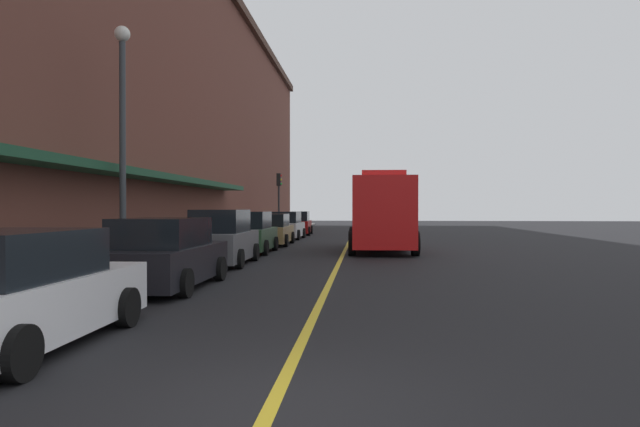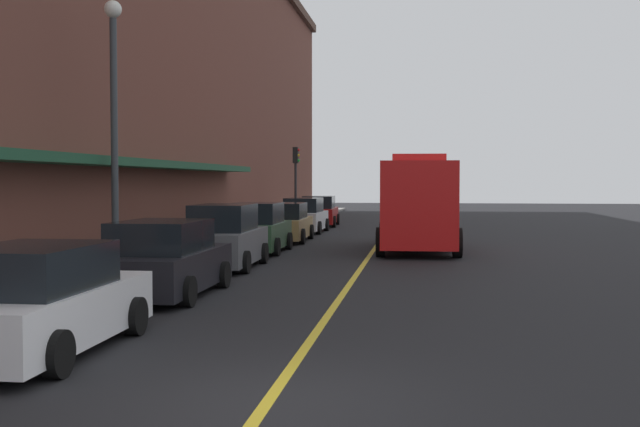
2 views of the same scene
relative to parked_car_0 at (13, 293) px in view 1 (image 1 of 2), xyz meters
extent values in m
plane|color=black|center=(3.88, 22.89, -0.77)|extent=(112.00, 112.00, 0.00)
cube|color=gray|center=(-2.32, 22.89, -0.69)|extent=(2.40, 70.00, 0.15)
cube|color=gold|center=(3.88, 22.89, -0.76)|extent=(0.16, 70.00, 0.01)
cube|color=brown|center=(-8.22, 21.89, 6.99)|extent=(9.39, 64.00, 15.51)
cube|color=#19472D|center=(-2.97, 13.89, 2.33)|extent=(1.20, 22.40, 0.24)
cube|color=silver|center=(0.00, 0.06, -0.19)|extent=(1.92, 4.60, 0.80)
cube|color=black|center=(0.00, -0.17, 0.53)|extent=(1.71, 2.54, 0.65)
cylinder|color=black|center=(-0.96, 1.48, -0.45)|extent=(0.23, 0.64, 0.64)
cylinder|color=black|center=(0.94, 1.49, -0.45)|extent=(0.23, 0.64, 0.64)
cylinder|color=black|center=(0.96, -1.35, -0.45)|extent=(0.23, 0.64, 0.64)
cube|color=black|center=(-0.02, 5.83, -0.17)|extent=(1.89, 4.60, 0.83)
cube|color=black|center=(-0.02, 5.60, 0.58)|extent=(1.70, 2.53, 0.68)
cylinder|color=black|center=(-0.98, 7.25, -0.45)|extent=(0.22, 0.64, 0.64)
cylinder|color=black|center=(0.93, 7.25, -0.45)|extent=(0.22, 0.64, 0.64)
cylinder|color=black|center=(-0.98, 4.40, -0.45)|extent=(0.22, 0.64, 0.64)
cylinder|color=black|center=(0.94, 4.40, -0.45)|extent=(0.22, 0.64, 0.64)
cube|color=#595B60|center=(-0.08, 11.43, -0.12)|extent=(1.80, 4.38, 0.94)
cube|color=black|center=(-0.08, 11.21, 0.73)|extent=(1.60, 2.42, 0.77)
cylinder|color=black|center=(-0.99, 12.76, -0.45)|extent=(0.23, 0.64, 0.64)
cylinder|color=black|center=(0.77, 12.79, -0.45)|extent=(0.23, 0.64, 0.64)
cylinder|color=black|center=(-0.94, 10.06, -0.45)|extent=(0.23, 0.64, 0.64)
cylinder|color=black|center=(0.82, 10.09, -0.45)|extent=(0.23, 0.64, 0.64)
cube|color=#2D5133|center=(-0.17, 16.40, -0.15)|extent=(1.80, 4.21, 0.89)
cube|color=black|center=(-0.17, 16.19, 0.66)|extent=(1.61, 2.32, 0.72)
cylinder|color=black|center=(-1.08, 17.70, -0.45)|extent=(0.22, 0.64, 0.64)
cylinder|color=black|center=(0.71, 17.71, -0.45)|extent=(0.22, 0.64, 0.64)
cylinder|color=black|center=(-1.06, 15.10, -0.45)|extent=(0.22, 0.64, 0.64)
cylinder|color=black|center=(0.73, 15.11, -0.45)|extent=(0.22, 0.64, 0.64)
cube|color=#A5844C|center=(-0.08, 21.53, -0.19)|extent=(1.88, 4.67, 0.80)
cube|color=black|center=(-0.08, 21.30, 0.54)|extent=(1.66, 2.58, 0.66)
cylinder|color=black|center=(-1.01, 22.95, -0.45)|extent=(0.23, 0.64, 0.64)
cylinder|color=black|center=(0.79, 22.99, -0.45)|extent=(0.23, 0.64, 0.64)
cylinder|color=black|center=(-0.96, 20.08, -0.45)|extent=(0.23, 0.64, 0.64)
cylinder|color=black|center=(0.85, 20.12, -0.45)|extent=(0.23, 0.64, 0.64)
cube|color=silver|center=(-0.12, 27.15, -0.17)|extent=(1.88, 4.27, 0.85)
cube|color=black|center=(-0.12, 26.94, 0.60)|extent=(1.67, 2.36, 0.69)
cylinder|color=black|center=(-1.01, 28.48, -0.45)|extent=(0.23, 0.64, 0.64)
cylinder|color=black|center=(0.82, 28.45, -0.45)|extent=(0.23, 0.64, 0.64)
cylinder|color=black|center=(-1.06, 25.86, -0.45)|extent=(0.23, 0.64, 0.64)
cylinder|color=black|center=(0.77, 25.82, -0.45)|extent=(0.23, 0.64, 0.64)
cube|color=maroon|center=(-0.13, 32.86, -0.17)|extent=(1.99, 4.52, 0.84)
cube|color=black|center=(-0.12, 32.64, 0.59)|extent=(1.73, 2.51, 0.69)
cylinder|color=black|center=(-1.10, 34.21, -0.45)|extent=(0.24, 0.65, 0.64)
cylinder|color=black|center=(0.75, 34.28, -0.45)|extent=(0.24, 0.65, 0.64)
cylinder|color=black|center=(-1.01, 31.45, -0.45)|extent=(0.24, 0.65, 0.64)
cylinder|color=black|center=(0.85, 31.51, -0.45)|extent=(0.24, 0.65, 0.64)
cube|color=red|center=(5.55, 15.34, 0.99)|extent=(2.57, 2.15, 2.92)
cube|color=red|center=(5.48, 19.26, 0.88)|extent=(2.62, 5.17, 2.69)
cube|color=red|center=(5.55, 15.34, 2.57)|extent=(1.78, 0.63, 0.24)
cylinder|color=black|center=(6.83, 15.44, -0.27)|extent=(0.32, 1.01, 1.00)
cylinder|color=black|center=(4.26, 15.39, -0.27)|extent=(0.32, 1.01, 1.00)
cylinder|color=black|center=(6.77, 18.64, -0.27)|extent=(0.32, 1.01, 1.00)
cylinder|color=black|center=(4.21, 18.60, -0.27)|extent=(0.32, 1.01, 1.00)
cylinder|color=black|center=(6.73, 20.71, -0.27)|extent=(0.32, 1.01, 1.00)
cylinder|color=black|center=(4.17, 20.67, -0.27)|extent=(0.32, 1.01, 1.00)
cylinder|color=#4C4C51|center=(-1.47, 2.02, -0.09)|extent=(0.07, 0.07, 1.05)
cube|color=black|center=(-1.47, 2.02, 0.57)|extent=(0.14, 0.18, 0.28)
cylinder|color=#33383D|center=(-2.07, 8.02, 2.63)|extent=(0.18, 0.18, 6.50)
sphere|color=white|center=(-2.07, 8.02, 6.10)|extent=(0.44, 0.44, 0.44)
cylinder|color=#232326|center=(-1.42, 32.44, 1.08)|extent=(0.14, 0.14, 3.40)
cube|color=black|center=(-1.42, 32.44, 3.23)|extent=(0.28, 0.36, 0.90)
sphere|color=red|center=(-1.26, 32.44, 3.53)|extent=(0.16, 0.16, 0.16)
sphere|color=gold|center=(-1.26, 32.44, 3.23)|extent=(0.16, 0.16, 0.16)
sphere|color=green|center=(-1.26, 32.44, 2.93)|extent=(0.16, 0.16, 0.16)
camera|label=1|loc=(4.78, -7.16, 1.16)|focal=31.06mm
camera|label=2|loc=(5.64, -10.82, 1.80)|focal=43.67mm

